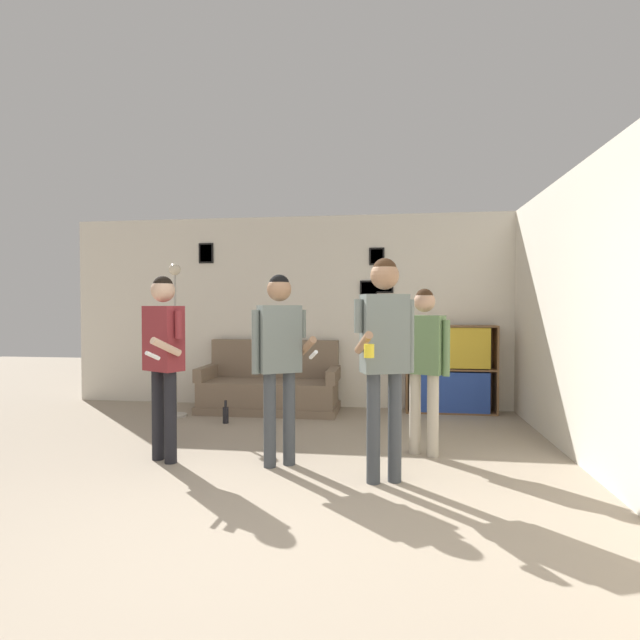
# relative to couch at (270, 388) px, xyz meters

# --- Properties ---
(ground_plane) EXTENTS (20.00, 20.00, 0.00)m
(ground_plane) POSITION_rel_couch_xyz_m (0.72, -3.84, -0.30)
(ground_plane) COLOR gray
(wall_back) EXTENTS (7.52, 0.08, 2.70)m
(wall_back) POSITION_rel_couch_xyz_m (0.73, 0.41, 1.05)
(wall_back) COLOR silver
(wall_back) RESTS_ON ground_plane
(wall_right) EXTENTS (0.06, 6.62, 2.70)m
(wall_right) POSITION_rel_couch_xyz_m (3.31, -1.73, 1.05)
(wall_right) COLOR silver
(wall_right) RESTS_ON ground_plane
(couch) EXTENTS (1.87, 0.80, 0.95)m
(couch) POSITION_rel_couch_xyz_m (0.00, 0.00, 0.00)
(couch) COLOR #7A6651
(couch) RESTS_ON ground_plane
(bookshelf) EXTENTS (1.18, 0.30, 1.17)m
(bookshelf) POSITION_rel_couch_xyz_m (2.42, 0.19, 0.28)
(bookshelf) COLOR brown
(bookshelf) RESTS_ON ground_plane
(floor_lamp) EXTENTS (0.28, 0.28, 1.97)m
(floor_lamp) POSITION_rel_couch_xyz_m (-1.12, -0.53, 0.78)
(floor_lamp) COLOR #ADA89E
(floor_lamp) RESTS_ON ground_plane
(person_player_foreground_left) EXTENTS (0.45, 0.59, 1.70)m
(person_player_foreground_left) POSITION_rel_couch_xyz_m (-0.44, -2.31, 0.74)
(person_player_foreground_left) COLOR black
(person_player_foreground_left) RESTS_ON ground_plane
(person_player_foreground_center) EXTENTS (0.60, 0.38, 1.70)m
(person_player_foreground_center) POSITION_rel_couch_xyz_m (0.64, -2.30, 0.75)
(person_player_foreground_center) COLOR #3D4247
(person_player_foreground_center) RESTS_ON ground_plane
(person_watcher_holding_cup) EXTENTS (0.48, 0.54, 1.81)m
(person_watcher_holding_cup) POSITION_rel_couch_xyz_m (1.56, -2.60, 0.82)
(person_watcher_holding_cup) COLOR #3D4247
(person_watcher_holding_cup) RESTS_ON ground_plane
(person_spectator_near_bookshelf) EXTENTS (0.46, 0.34, 1.59)m
(person_spectator_near_bookshelf) POSITION_rel_couch_xyz_m (1.93, -1.79, 0.66)
(person_spectator_near_bookshelf) COLOR #B7AD99
(person_spectator_near_bookshelf) RESTS_ON ground_plane
(bottle_on_floor) EXTENTS (0.07, 0.07, 0.28)m
(bottle_on_floor) POSITION_rel_couch_xyz_m (-0.36, -0.80, -0.20)
(bottle_on_floor) COLOR black
(bottle_on_floor) RESTS_ON ground_plane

